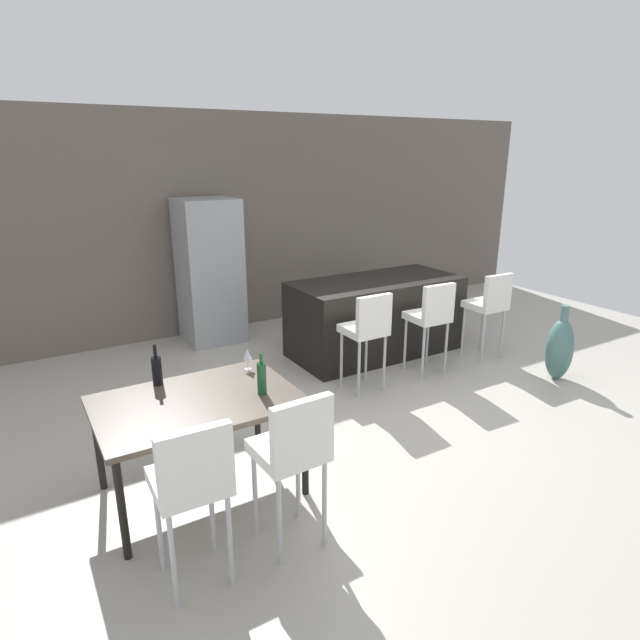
{
  "coord_description": "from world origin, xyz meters",
  "views": [
    {
      "loc": [
        -3.07,
        -3.81,
        2.38
      ],
      "look_at": [
        -0.59,
        0.32,
        0.85
      ],
      "focal_mm": 29.68,
      "sensor_mm": 36.0,
      "label": 1
    }
  ],
  "objects": [
    {
      "name": "ground_plane",
      "position": [
        0.0,
        0.0,
        0.0
      ],
      "size": [
        10.0,
        10.0,
        0.0
      ],
      "primitive_type": "plane",
      "color": "#ADA89E"
    },
    {
      "name": "back_wall",
      "position": [
        0.0,
        3.06,
        1.45
      ],
      "size": [
        10.0,
        0.12,
        2.9
      ],
      "primitive_type": "cube",
      "color": "#665B51",
      "rests_on": "ground_plane"
    },
    {
      "name": "kitchen_island",
      "position": [
        0.7,
        1.14,
        0.46
      ],
      "size": [
        2.08,
        0.96,
        0.92
      ],
      "primitive_type": "cube",
      "color": "black",
      "rests_on": "ground_plane"
    },
    {
      "name": "bar_chair_left",
      "position": [
        -0.05,
        0.28,
        0.7
      ],
      "size": [
        0.4,
        0.4,
        1.05
      ],
      "color": "white",
      "rests_on": "ground_plane"
    },
    {
      "name": "bar_chair_middle",
      "position": [
        0.81,
        0.28,
        0.7
      ],
      "size": [
        0.42,
        0.42,
        1.05
      ],
      "color": "white",
      "rests_on": "ground_plane"
    },
    {
      "name": "bar_chair_right",
      "position": [
        1.72,
        0.28,
        0.7
      ],
      "size": [
        0.41,
        0.41,
        1.05
      ],
      "color": "white",
      "rests_on": "ground_plane"
    },
    {
      "name": "dining_table",
      "position": [
        -2.09,
        -0.51,
        0.68
      ],
      "size": [
        1.38,
        0.95,
        0.74
      ],
      "color": "#4C4238",
      "rests_on": "ground_plane"
    },
    {
      "name": "dining_chair_near",
      "position": [
        -2.4,
        -1.35,
        0.7
      ],
      "size": [
        0.41,
        0.41,
        1.05
      ],
      "color": "white",
      "rests_on": "ground_plane"
    },
    {
      "name": "dining_chair_far",
      "position": [
        -1.78,
        -1.35,
        0.7
      ],
      "size": [
        0.42,
        0.42,
        1.05
      ],
      "color": "white",
      "rests_on": "ground_plane"
    },
    {
      "name": "wine_bottle_far",
      "position": [
        -2.25,
        -0.12,
        0.86
      ],
      "size": [
        0.07,
        0.07,
        0.31
      ],
      "color": "black",
      "rests_on": "dining_table"
    },
    {
      "name": "wine_bottle_corner",
      "position": [
        -1.66,
        -0.66,
        0.86
      ],
      "size": [
        0.07,
        0.07,
        0.31
      ],
      "color": "#194723",
      "rests_on": "dining_table"
    },
    {
      "name": "wine_glass_left",
      "position": [
        -1.57,
        -0.2,
        0.86
      ],
      "size": [
        0.07,
        0.07,
        0.17
      ],
      "color": "silver",
      "rests_on": "dining_table"
    },
    {
      "name": "refrigerator",
      "position": [
        -0.86,
        2.62,
        0.92
      ],
      "size": [
        0.72,
        0.68,
        1.84
      ],
      "primitive_type": "cube",
      "color": "#939699",
      "rests_on": "ground_plane"
    },
    {
      "name": "floor_vase",
      "position": [
        1.92,
        -0.56,
        0.35
      ],
      "size": [
        0.29,
        0.29,
        0.84
      ],
      "color": "#47706B",
      "rests_on": "ground_plane"
    },
    {
      "name": "potted_plant",
      "position": [
        1.73,
        2.61,
        0.33
      ],
      "size": [
        0.37,
        0.37,
        0.57
      ],
      "color": "#38383D",
      "rests_on": "ground_plane"
    }
  ]
}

